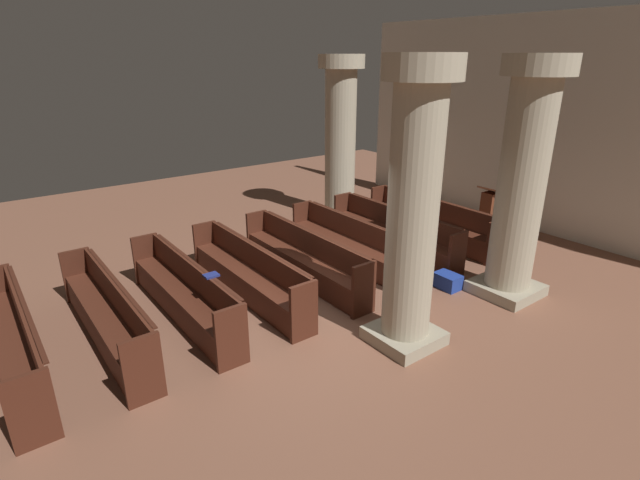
# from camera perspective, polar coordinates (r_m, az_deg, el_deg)

# --- Properties ---
(ground_plane) EXTENTS (19.20, 19.20, 0.00)m
(ground_plane) POSITION_cam_1_polar(r_m,az_deg,el_deg) (7.69, -0.62, -7.61)
(ground_plane) COLOR brown
(back_wall) EXTENTS (10.00, 0.16, 4.50)m
(back_wall) POSITION_cam_1_polar(r_m,az_deg,el_deg) (11.55, 24.97, 11.95)
(back_wall) COLOR beige
(back_wall) RESTS_ON ground
(pew_row_0) EXTENTS (3.18, 0.46, 0.84)m
(pew_row_0) POSITION_cam_1_polar(r_m,az_deg,el_deg) (10.43, 12.87, 2.41)
(pew_row_0) COLOR #4C2316
(pew_row_0) RESTS_ON ground
(pew_row_1) EXTENTS (3.18, 0.46, 0.84)m
(pew_row_1) POSITION_cam_1_polar(r_m,az_deg,el_deg) (9.66, 8.66, 1.22)
(pew_row_1) COLOR #4C2316
(pew_row_1) RESTS_ON ground
(pew_row_2) EXTENTS (3.18, 0.47, 0.84)m
(pew_row_2) POSITION_cam_1_polar(r_m,az_deg,el_deg) (8.96, 3.77, -0.18)
(pew_row_2) COLOR #4C2316
(pew_row_2) RESTS_ON ground
(pew_row_3) EXTENTS (3.18, 0.46, 0.84)m
(pew_row_3) POSITION_cam_1_polar(r_m,az_deg,el_deg) (8.34, -1.90, -1.80)
(pew_row_3) COLOR #4C2316
(pew_row_3) RESTS_ON ground
(pew_row_4) EXTENTS (3.18, 0.46, 0.84)m
(pew_row_4) POSITION_cam_1_polar(r_m,az_deg,el_deg) (7.82, -8.43, -3.63)
(pew_row_4) COLOR #4C2316
(pew_row_4) RESTS_ON ground
(pew_row_5) EXTENTS (3.18, 0.47, 0.84)m
(pew_row_5) POSITION_cam_1_polar(r_m,az_deg,el_deg) (7.42, -15.79, -5.64)
(pew_row_5) COLOR #4C2316
(pew_row_5) RESTS_ON ground
(pew_row_6) EXTENTS (3.18, 0.46, 0.84)m
(pew_row_6) POSITION_cam_1_polar(r_m,az_deg,el_deg) (7.17, -23.88, -7.72)
(pew_row_6) COLOR #4C2316
(pew_row_6) RESTS_ON ground
(pew_row_7) EXTENTS (3.18, 0.46, 0.84)m
(pew_row_7) POSITION_cam_1_polar(r_m,az_deg,el_deg) (7.08, -32.45, -9.73)
(pew_row_7) COLOR #4C2316
(pew_row_7) RESTS_ON ground
(pillar_aisle_side) EXTENTS (1.03, 1.03, 3.70)m
(pillar_aisle_side) POSITION_cam_1_polar(r_m,az_deg,el_deg) (7.98, 22.72, 6.64)
(pillar_aisle_side) COLOR #9F967E
(pillar_aisle_side) RESTS_ON ground
(pillar_far_side) EXTENTS (1.03, 1.03, 3.70)m
(pillar_far_side) POSITION_cam_1_polar(r_m,az_deg,el_deg) (11.38, 2.41, 12.07)
(pillar_far_side) COLOR #9F967E
(pillar_far_side) RESTS_ON ground
(pillar_aisle_rear) EXTENTS (0.93, 0.93, 3.70)m
(pillar_aisle_rear) POSITION_cam_1_polar(r_m,az_deg,el_deg) (6.08, 10.92, 3.84)
(pillar_aisle_rear) COLOR #9F967E
(pillar_aisle_rear) RESTS_ON ground
(lectern) EXTENTS (0.48, 0.45, 1.08)m
(lectern) POSITION_cam_1_polar(r_m,az_deg,el_deg) (11.05, 19.18, 2.79)
(lectern) COLOR #562B1A
(lectern) RESTS_ON ground
(hymn_book) EXTENTS (0.15, 0.20, 0.03)m
(hymn_book) POSITION_cam_1_polar(r_m,az_deg,el_deg) (6.80, -12.71, -4.08)
(hymn_book) COLOR navy
(hymn_book) RESTS_ON pew_row_5
(kneeler_box_blue) EXTENTS (0.42, 0.30, 0.25)m
(kneeler_box_blue) POSITION_cam_1_polar(r_m,az_deg,el_deg) (8.43, 14.79, -4.69)
(kneeler_box_blue) COLOR navy
(kneeler_box_blue) RESTS_ON ground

